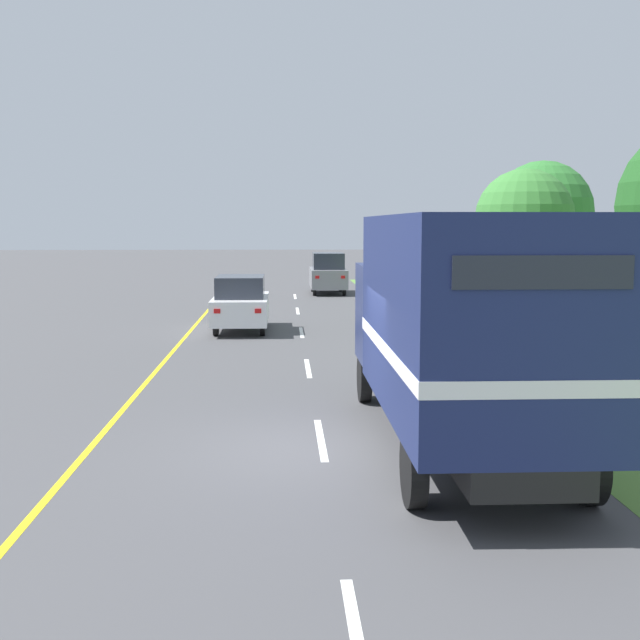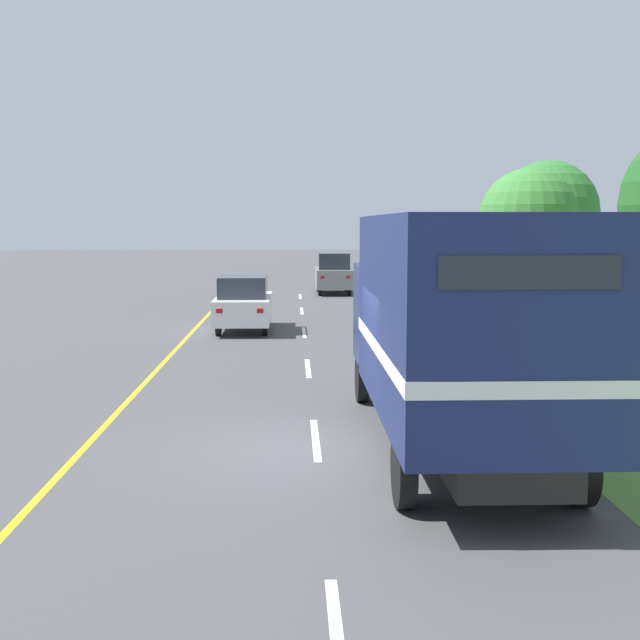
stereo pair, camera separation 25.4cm
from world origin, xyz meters
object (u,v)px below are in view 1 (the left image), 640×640
Objects in this scene: lead_car_white at (241,303)px; roadside_tree_far at (542,212)px; roadside_tree_mid at (524,218)px; lead_car_grey_ahead at (328,273)px; highway_sign at (633,301)px; horse_trailer_truck at (462,323)px.

roadside_tree_far is at bearing 32.01° from lead_car_white.
roadside_tree_mid is at bearing -113.40° from roadside_tree_far.
highway_sign is (4.97, -24.63, 0.92)m from lead_car_grey_ahead.
horse_trailer_truck is at bearing -89.18° from lead_car_grey_ahead.
lead_car_grey_ahead is (3.73, 14.26, 0.10)m from lead_car_white.
roadside_tree_far reaches higher than lead_car_white.
horse_trailer_truck is 15.20m from lead_car_white.
roadside_tree_mid reaches higher than lead_car_grey_ahead.
lead_car_grey_ahead is at bearing 101.42° from highway_sign.
highway_sign is 18.84m from roadside_tree_far.
lead_car_white is 10.68m from roadside_tree_mid.
highway_sign is at bearing -50.01° from lead_car_white.
horse_trailer_truck is 1.97× the size of lead_car_white.
roadside_tree_mid reaches higher than highway_sign.
roadside_tree_far reaches higher than horse_trailer_truck.
roadside_tree_mid is (6.38, -12.28, 2.71)m from lead_car_grey_ahead.
lead_car_white is 14.74m from lead_car_grey_ahead.
highway_sign reaches higher than lead_car_white.
lead_car_white is at bearing -147.99° from roadside_tree_far.
lead_car_grey_ahead is 1.31× the size of highway_sign.
highway_sign is at bearing -78.58° from lead_car_grey_ahead.
horse_trailer_truck is 17.69m from roadside_tree_mid.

